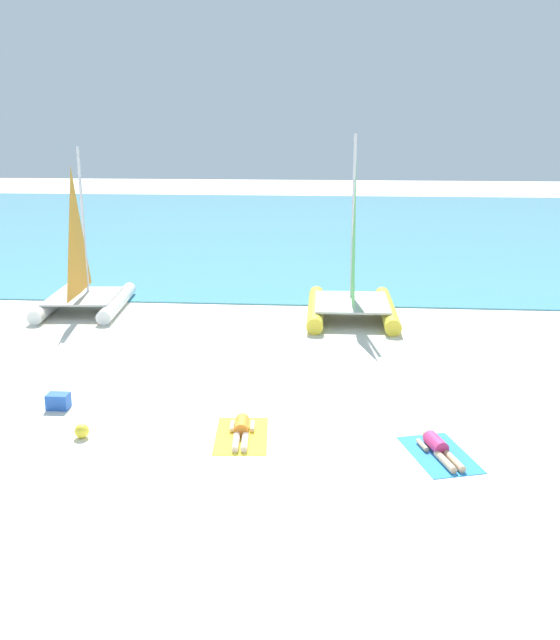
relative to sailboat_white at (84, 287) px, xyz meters
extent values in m
plane|color=silver|center=(7.37, -0.24, -0.84)|extent=(120.00, 120.00, 0.00)
cube|color=#4C9EB7|center=(7.37, 21.21, -0.82)|extent=(120.00, 40.00, 0.05)
cylinder|color=white|center=(-1.14, 0.04, -0.59)|extent=(0.85, 4.35, 0.49)
cylinder|color=white|center=(1.12, 0.23, -0.59)|extent=(0.85, 4.35, 0.49)
cube|color=silver|center=(0.01, -0.07, -0.32)|extent=(2.49, 2.94, 0.06)
cylinder|color=silver|center=(-0.04, 0.54, 2.23)|extent=(0.10, 0.10, 5.15)
pyramid|color=orange|center=(0.04, -0.47, 2.07)|extent=(0.25, 2.26, 4.32)
cylinder|color=yellow|center=(8.20, -0.15, -0.57)|extent=(0.63, 4.67, 0.53)
cylinder|color=yellow|center=(10.64, -0.10, -0.57)|extent=(0.63, 4.67, 0.53)
cube|color=silver|center=(9.42, -0.35, -0.27)|extent=(2.50, 3.03, 0.07)
cylinder|color=silver|center=(9.41, 0.32, 2.47)|extent=(0.11, 0.11, 5.55)
pyramid|color=#4CA54C|center=(9.43, -0.78, 2.30)|extent=(0.12, 2.44, 4.66)
cube|color=yellow|center=(6.96, -10.07, -0.83)|extent=(1.25, 1.98, 0.01)
cylinder|color=orange|center=(6.94, -9.87, -0.68)|extent=(0.35, 0.64, 0.30)
sphere|color=beige|center=(6.91, -9.46, -0.68)|extent=(0.22, 0.22, 0.22)
cylinder|color=beige|center=(6.90, -10.53, -0.76)|extent=(0.20, 0.79, 0.14)
cylinder|color=beige|center=(7.08, -10.51, -0.76)|extent=(0.20, 0.79, 0.14)
cylinder|color=beige|center=(6.71, -9.73, -0.77)|extent=(0.14, 0.46, 0.10)
cylinder|color=beige|center=(7.15, -9.70, -0.77)|extent=(0.14, 0.46, 0.10)
cube|color=#338CD8|center=(11.04, -10.63, -0.83)|extent=(1.61, 2.14, 0.01)
cylinder|color=#D83372|center=(10.98, -10.44, -0.68)|extent=(0.47, 0.68, 0.30)
sphere|color=#D8AD84|center=(10.86, -10.05, -0.68)|extent=(0.22, 0.22, 0.22)
cylinder|color=#D8AD84|center=(11.09, -11.09, -0.76)|extent=(0.36, 0.79, 0.14)
cylinder|color=#D8AD84|center=(11.26, -11.03, -0.76)|extent=(0.36, 0.79, 0.14)
cylinder|color=#D8AD84|center=(10.73, -10.35, -0.77)|extent=(0.23, 0.46, 0.10)
cylinder|color=#D8AD84|center=(11.15, -10.23, -0.77)|extent=(0.23, 0.46, 0.10)
sphere|color=yellow|center=(3.60, -10.42, -0.69)|extent=(0.31, 0.31, 0.31)
cube|color=blue|center=(2.50, -8.90, -0.66)|extent=(0.50, 0.36, 0.36)
camera|label=1|loc=(8.92, -23.99, 5.61)|focal=40.25mm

